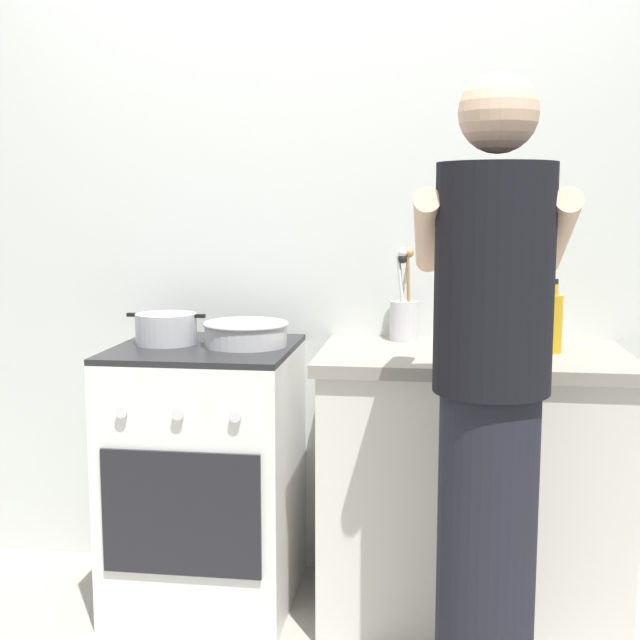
% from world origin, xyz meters
% --- Properties ---
extents(ground, '(6.00, 6.00, 0.00)m').
position_xyz_m(ground, '(0.00, 0.00, 0.00)').
color(ground, gray).
extents(back_wall, '(3.20, 0.10, 2.50)m').
position_xyz_m(back_wall, '(0.20, 0.50, 1.25)').
color(back_wall, silver).
rests_on(back_wall, ground).
extents(countertop, '(1.00, 0.60, 0.90)m').
position_xyz_m(countertop, '(0.55, 0.15, 0.45)').
color(countertop, silver).
rests_on(countertop, ground).
extents(stove_range, '(0.60, 0.62, 0.90)m').
position_xyz_m(stove_range, '(-0.35, 0.15, 0.45)').
color(stove_range, white).
rests_on(stove_range, ground).
extents(pot, '(0.28, 0.21, 0.10)m').
position_xyz_m(pot, '(-0.49, 0.17, 0.95)').
color(pot, '#B2B2B7').
rests_on(pot, stove_range).
extents(mixing_bowl, '(0.29, 0.29, 0.08)m').
position_xyz_m(mixing_bowl, '(-0.21, 0.17, 0.95)').
color(mixing_bowl, '#B7B7BC').
rests_on(mixing_bowl, stove_range).
extents(utensil_crock, '(0.10, 0.10, 0.33)m').
position_xyz_m(utensil_crock, '(0.31, 0.35, 1.00)').
color(utensil_crock, silver).
rests_on(utensil_crock, countertop).
extents(spice_bottle, '(0.04, 0.04, 0.09)m').
position_xyz_m(spice_bottle, '(0.51, 0.07, 0.94)').
color(spice_bottle, silver).
rests_on(spice_bottle, countertop).
extents(oil_bottle, '(0.06, 0.06, 0.24)m').
position_xyz_m(oil_bottle, '(0.80, 0.18, 1.00)').
color(oil_bottle, gold).
rests_on(oil_bottle, countertop).
extents(person, '(0.41, 0.50, 1.70)m').
position_xyz_m(person, '(0.57, -0.42, 0.86)').
color(person, black).
rests_on(person, ground).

